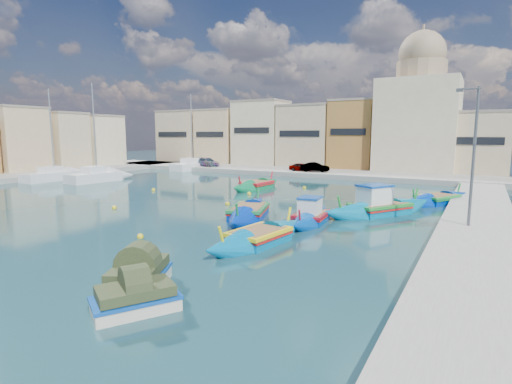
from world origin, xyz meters
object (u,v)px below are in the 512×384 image
Objects in this scene: luzzu_blue_cabin at (311,217)px; church_block at (419,112)px; tender_far at (136,299)px; luzzu_green at (257,186)px; yacht_midnorth at (108,177)px; luzzu_blue_south at (249,213)px; luzzu_cyan_mid at (437,200)px; luzzu_cyan_south at (259,238)px; yacht_mid at (66,176)px; quay_street_lamp at (472,156)px; yacht_north at (199,166)px; tender_near at (139,277)px; luzzu_turquoise_cabin at (379,209)px.

church_block is at bearing 88.05° from luzzu_blue_cabin.
church_block reaches higher than tender_far.
yacht_midnorth reaches higher than luzzu_green.
luzzu_blue_south is 3.17× the size of tender_far.
tender_far is at bearing -68.18° from luzzu_green.
yacht_midnorth is (-35.75, -2.15, 0.21)m from luzzu_cyan_mid.
yacht_mid is (-34.59, 13.54, 0.19)m from luzzu_cyan_south.
luzzu_cyan_mid is 15.86m from luzzu_blue_south.
yacht_midnorth is 1.05× the size of yacht_mid.
luzzu_blue_cabin is 0.87× the size of luzzu_cyan_mid.
quay_street_lamp is 22.21m from luzzu_green.
luzzu_blue_cabin reaches higher than luzzu_cyan_mid.
tender_far is at bearing -32.45° from yacht_mid.
luzzu_green is 0.88× the size of luzzu_blue_south.
yacht_north is at bearing -164.11° from church_block.
yacht_mid reaches higher than tender_near.
yacht_midnorth reaches higher than tender_near.
church_block is 1.58× the size of yacht_midnorth.
church_block reaches higher than yacht_north.
tender_near is 36.20m from yacht_midnorth.
church_block reaches higher than tender_near.
luzzu_blue_cabin reaches higher than tender_near.
luzzu_cyan_south is (10.11, -17.66, -0.01)m from luzzu_green.
luzzu_green is at bearing 119.79° from luzzu_cyan_south.
yacht_mid is at bearing 147.55° from tender_far.
tender_far is 0.26× the size of yacht_mid.
luzzu_turquoise_cabin is 19.57m from tender_far.
luzzu_cyan_mid is 18.52m from luzzu_cyan_south.
luzzu_blue_south is at bearing -171.72° from luzzu_blue_cabin.
luzzu_turquoise_cabin reaches higher than luzzu_blue_cabin.
luzzu_cyan_south is at bearing -94.58° from luzzu_blue_cabin.
yacht_mid is (-30.85, 8.23, 0.17)m from luzzu_blue_south.
church_block reaches higher than luzzu_blue_south.
luzzu_cyan_mid is at bearing 103.80° from quay_street_lamp.
church_block reaches higher than yacht_mid.
quay_street_lamp reaches higher than luzzu_green.
yacht_midnorth is at bearing 141.47° from tender_near.
tender_near is at bearing -38.53° from yacht_midnorth.
church_block is 36.33m from luzzu_blue_cabin.
yacht_midnorth is at bearing 16.03° from yacht_mid.
luzzu_blue_cabin reaches higher than luzzu_blue_south.
yacht_north reaches higher than yacht_midnorth.
luzzu_blue_south is at bearing -14.93° from yacht_mid.
yacht_north reaches higher than quay_street_lamp.
yacht_north is (-29.46, 26.67, 0.17)m from luzzu_blue_cabin.
luzzu_cyan_mid is 26.76m from tender_far.
luzzu_blue_cabin is at bearing -17.29° from yacht_midnorth.
luzzu_blue_cabin is at bearing -170.81° from quay_street_lamp.
yacht_north is at bearing 141.65° from luzzu_green.
luzzu_blue_cabin is 35.88m from yacht_mid.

